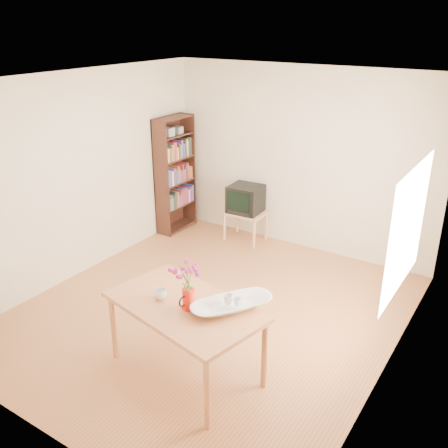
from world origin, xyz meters
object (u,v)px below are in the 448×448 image
Objects in this scene: mug at (161,294)px; pitcher at (189,299)px; table at (185,312)px; television at (246,198)px; bowl at (232,286)px.

pitcher is at bearing -165.41° from mug.
mug reaches higher than table.
pitcher is 1.72× the size of mug.
television is at bearing 122.28° from table.
pitcher is 0.32m from mug.
mug is at bearing -161.29° from bowl.
bowl is (0.64, 0.22, 0.18)m from mug.
pitcher is 0.41m from bowl.
television is at bearing 118.50° from pitcher.
television is at bearing 118.32° from bowl.
bowl reaches higher than pitcher.
pitcher is (0.07, -0.02, 0.16)m from table.
mug is (-0.24, -0.04, 0.12)m from table.
bowl is 1.00× the size of television.
bowl is (0.33, 0.20, 0.14)m from pitcher.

